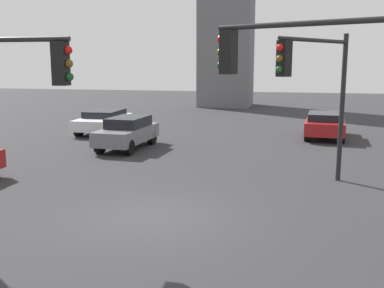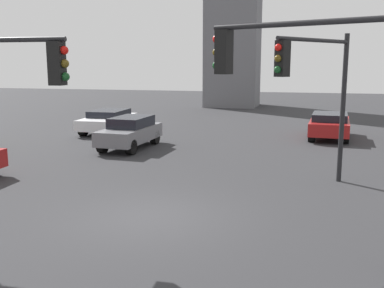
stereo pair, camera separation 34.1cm
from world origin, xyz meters
The scene contains 6 objects.
ground_plane centered at (0.00, 0.00, 0.00)m, with size 105.26×105.26×0.00m, color #2D2D30.
traffic_light_0 centered at (4.12, 3.59, 3.51)m, with size 2.20×3.06×4.92m.
traffic_light_2 centered at (3.79, -1.02, 3.62)m, with size 4.04×1.83×4.95m.
car_0 centered at (-7.21, 13.30, 0.70)m, with size 2.13×4.62×1.28m.
car_2 centered at (5.21, 14.12, 0.75)m, with size 2.29×4.45×1.37m.
car_4 centered at (-4.09, 8.93, 0.79)m, with size 1.93×4.19×1.48m.
Camera 2 is at (3.82, -10.57, 3.97)m, focal length 41.73 mm.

